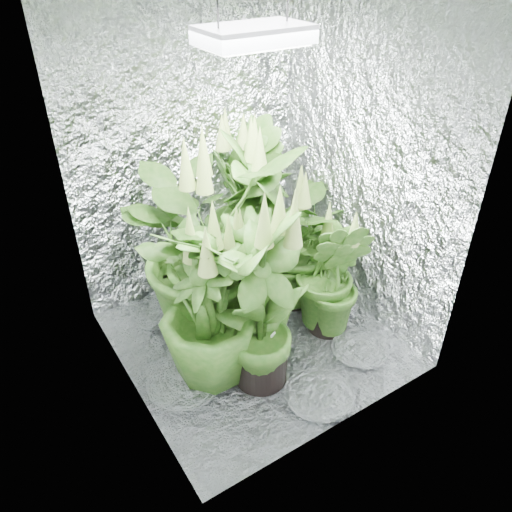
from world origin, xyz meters
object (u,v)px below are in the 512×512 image
at_px(plant_d, 208,310).
at_px(circulation_fan, 275,249).
at_px(plant_c, 244,206).
at_px(plant_h, 251,291).
at_px(plant_e, 295,240).
at_px(grow_lamp, 254,35).
at_px(plant_a, 206,246).
at_px(plant_f, 261,302).
at_px(plant_g, 332,276).
at_px(plant_b, 254,223).

relative_size(plant_d, circulation_fan, 2.88).
distance_m(plant_c, plant_h, 0.81).
relative_size(plant_e, circulation_fan, 2.76).
bearing_deg(grow_lamp, plant_a, 120.71).
distance_m(plant_c, plant_e, 0.46).
height_order(plant_f, circulation_fan, plant_f).
bearing_deg(plant_g, plant_b, 112.83).
height_order(plant_e, plant_g, plant_e).
xyz_separation_m(plant_a, plant_h, (0.10, -0.34, -0.17)).
height_order(plant_a, plant_g, plant_a).
distance_m(plant_f, plant_h, 0.27).
bearing_deg(plant_b, plant_c, 72.69).
xyz_separation_m(grow_lamp, plant_h, (-0.07, -0.06, -1.37)).
distance_m(grow_lamp, plant_d, 1.39).
bearing_deg(plant_g, plant_e, 92.70).
bearing_deg(plant_e, circulation_fan, 71.76).
xyz_separation_m(plant_c, plant_f, (-0.47, -0.94, -0.03)).
bearing_deg(plant_d, plant_e, 21.38).
bearing_deg(plant_d, plant_f, -38.21).
distance_m(plant_e, circulation_fan, 0.55).
relative_size(plant_b, plant_g, 1.43).
bearing_deg(plant_e, plant_g, -87.30).
height_order(plant_c, plant_e, plant_c).
bearing_deg(plant_a, plant_e, -6.77).
xyz_separation_m(plant_d, plant_f, (0.23, -0.18, 0.07)).
bearing_deg(plant_h, plant_g, -10.51).
height_order(plant_c, plant_d, plant_c).
relative_size(plant_e, plant_f, 0.85).
bearing_deg(plant_a, plant_f, -88.15).
relative_size(plant_a, plant_d, 1.26).
bearing_deg(plant_c, plant_f, -116.71).
xyz_separation_m(grow_lamp, plant_d, (-0.37, -0.12, -1.33)).
distance_m(plant_b, circulation_fan, 0.61).
bearing_deg(plant_f, grow_lamp, 63.53).
relative_size(plant_a, plant_h, 1.40).
bearing_deg(plant_a, plant_d, -117.64).
relative_size(plant_c, plant_g, 1.40).
height_order(plant_a, plant_c, plant_a).
bearing_deg(plant_b, plant_f, -119.97).
xyz_separation_m(plant_a, plant_d, (-0.21, -0.40, -0.13)).
distance_m(plant_b, plant_e, 0.30).
height_order(plant_d, circulation_fan, plant_d).
height_order(plant_a, plant_f, plant_a).
height_order(grow_lamp, plant_h, grow_lamp).
relative_size(plant_d, plant_e, 1.04).
relative_size(plant_a, plant_e, 1.31).
distance_m(plant_b, plant_c, 0.27).
bearing_deg(circulation_fan, plant_d, -137.10).
relative_size(plant_b, plant_h, 1.33).
bearing_deg(circulation_fan, plant_a, -150.31).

